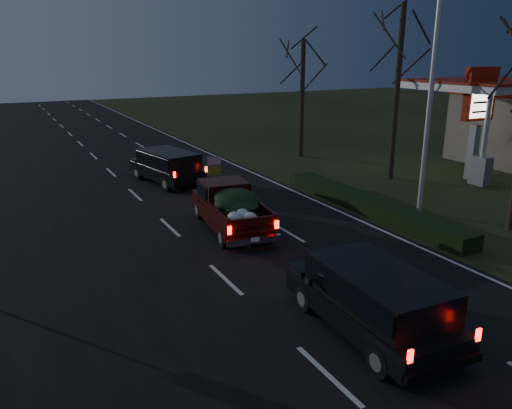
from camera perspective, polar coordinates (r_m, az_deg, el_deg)
name	(u,v)px	position (r m, az deg, el deg)	size (l,w,h in m)	color
ground	(225,280)	(14.46, -3.51, -8.59)	(120.00, 120.00, 0.00)	black
road_asphalt	(225,280)	(14.46, -3.51, -8.56)	(14.00, 120.00, 0.02)	black
hedge_row	(370,205)	(20.72, 12.92, -0.10)	(1.00, 10.00, 0.60)	black
light_pole	(433,73)	(20.32, 19.56, 13.93)	(0.50, 0.90, 9.16)	silver
gas_price_pylon	(479,105)	(27.30, 24.10, 10.37)	(2.00, 0.41, 5.57)	gray
gas_canopy	(490,90)	(29.44, 25.19, 11.77)	(7.10, 6.10, 4.88)	silver
bare_tree_mid	(400,50)	(25.97, 16.18, 16.62)	(3.60, 3.60, 8.50)	black
bare_tree_far	(303,70)	(30.90, 5.37, 15.07)	(3.60, 3.60, 7.00)	black
pickup_truck	(230,205)	(18.20, -2.94, -0.02)	(2.35, 4.85, 2.45)	#380B07
lead_suv	(168,163)	(25.05, -10.06, 4.64)	(2.74, 4.83, 1.31)	black
rear_suv	(375,295)	(11.74, 13.40, -10.07)	(2.18, 4.64, 1.31)	black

